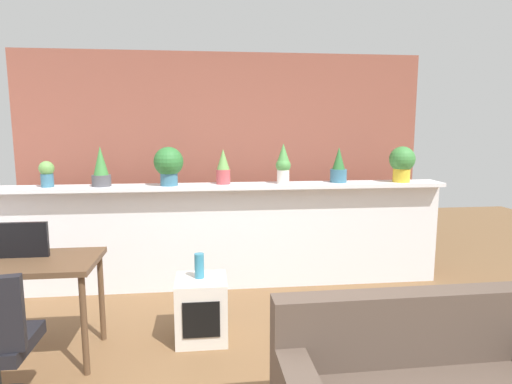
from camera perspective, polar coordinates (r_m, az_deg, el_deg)
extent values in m
cube|color=silver|center=(4.58, -3.79, -6.03)|extent=(4.53, 0.16, 1.06)
cube|color=silver|center=(4.44, -3.83, 0.75)|extent=(4.53, 0.34, 0.04)
cube|color=brown|center=(5.05, -4.20, 3.62)|extent=(4.53, 0.10, 2.50)
cylinder|color=#386B84|center=(4.68, -25.62, 1.37)|extent=(0.12, 0.12, 0.13)
sphere|color=#669E4C|center=(4.67, -25.71, 2.80)|extent=(0.14, 0.14, 0.14)
cylinder|color=#4C4C51|center=(4.54, -19.54, 1.42)|extent=(0.18, 0.18, 0.11)
cone|color=#3D843D|center=(4.52, -19.67, 3.89)|extent=(0.14, 0.14, 0.28)
cylinder|color=#386B84|center=(4.41, -11.30, 1.66)|extent=(0.17, 0.17, 0.13)
sphere|color=#2D7033|center=(4.39, -11.37, 3.92)|extent=(0.29, 0.29, 0.29)
cylinder|color=#B7474C|center=(4.45, -4.30, 2.00)|extent=(0.14, 0.14, 0.15)
cone|color=#669E4C|center=(4.43, -4.32, 4.30)|extent=(0.13, 0.13, 0.21)
cylinder|color=silver|center=(4.48, 3.56, 2.00)|extent=(0.13, 0.13, 0.14)
sphere|color=#4C9347|center=(4.46, 3.58, 3.49)|extent=(0.15, 0.15, 0.15)
cone|color=#4C9347|center=(4.45, 3.59, 5.13)|extent=(0.13, 0.13, 0.19)
cylinder|color=#386B84|center=(4.66, 10.72, 2.10)|extent=(0.17, 0.17, 0.14)
cone|color=#2D7033|center=(4.64, 10.78, 4.37)|extent=(0.13, 0.13, 0.23)
cylinder|color=gold|center=(4.85, 18.47, 2.08)|extent=(0.18, 0.18, 0.14)
sphere|color=#3D843D|center=(4.83, 18.57, 4.10)|extent=(0.27, 0.27, 0.27)
cylinder|color=brown|center=(3.30, -21.54, -15.93)|extent=(0.04, 0.04, 0.71)
cylinder|color=brown|center=(3.74, -19.54, -12.81)|extent=(0.04, 0.04, 0.71)
cube|color=brown|center=(3.55, -28.73, -8.18)|extent=(1.10, 0.60, 0.04)
cube|color=black|center=(3.59, -28.63, -5.53)|extent=(0.41, 0.04, 0.26)
cube|color=silver|center=(3.62, -7.13, -14.90)|extent=(0.40, 0.40, 0.50)
cube|color=black|center=(3.45, -7.16, -16.17)|extent=(0.28, 0.04, 0.28)
cylinder|color=teal|center=(3.52, -7.42, -9.54)|extent=(0.08, 0.08, 0.20)
cube|color=brown|center=(2.65, 19.71, -16.19)|extent=(1.56, 0.18, 0.40)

